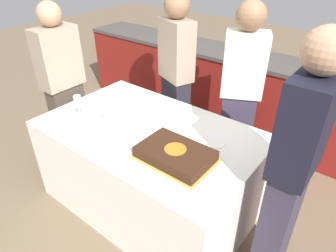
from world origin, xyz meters
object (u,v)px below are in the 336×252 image
(plate_stack, at_px, (115,117))
(wine_glass, at_px, (78,102))
(person_seated_right, at_px, (292,173))
(person_standing_back, at_px, (176,77))
(person_cutting_cake, at_px, (240,96))
(person_seated_left, at_px, (64,87))
(cake, at_px, (175,154))

(plate_stack, bearing_deg, wine_glass, -158.31)
(person_seated_right, xyz_separation_m, person_standing_back, (-1.36, 0.74, -0.02))
(wine_glass, relative_size, person_standing_back, 0.11)
(wine_glass, relative_size, person_cutting_cake, 0.11)
(person_seated_right, distance_m, person_standing_back, 1.55)
(plate_stack, distance_m, person_standing_back, 0.82)
(wine_glass, bearing_deg, person_seated_right, 6.85)
(person_seated_left, bearing_deg, person_cutting_cake, -62.61)
(person_standing_back, bearing_deg, plate_stack, 113.56)
(plate_stack, xyz_separation_m, person_standing_back, (-0.02, 0.82, 0.06))
(person_seated_left, bearing_deg, person_seated_right, -90.00)
(person_cutting_cake, xyz_separation_m, person_seated_right, (0.68, -0.74, 0.02))
(person_cutting_cake, distance_m, person_standing_back, 0.67)
(plate_stack, bearing_deg, person_seated_left, 174.24)
(person_cutting_cake, height_order, person_seated_left, person_cutting_cake)
(person_seated_left, height_order, person_seated_right, person_seated_right)
(person_cutting_cake, relative_size, person_standing_back, 1.00)
(plate_stack, distance_m, wine_glass, 0.33)
(cake, relative_size, person_cutting_cake, 0.31)
(person_cutting_cake, distance_m, person_seated_left, 1.61)
(plate_stack, bearing_deg, person_seated_right, 3.37)
(person_cutting_cake, bearing_deg, cake, 63.24)
(person_seated_left, bearing_deg, plate_stack, -95.76)
(cake, distance_m, plate_stack, 0.66)
(person_cutting_cake, bearing_deg, wine_glass, 17.97)
(wine_glass, xyz_separation_m, person_seated_left, (-0.49, 0.20, -0.07))
(person_cutting_cake, xyz_separation_m, person_seated_left, (-1.43, -0.74, -0.05))
(wine_glass, height_order, person_standing_back, person_standing_back)
(wine_glass, bearing_deg, person_seated_left, 158.03)
(wine_glass, height_order, person_cutting_cake, person_cutting_cake)
(cake, relative_size, wine_glass, 2.79)
(plate_stack, height_order, person_cutting_cake, person_cutting_cake)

